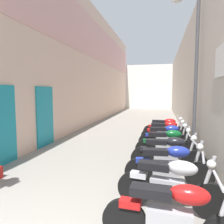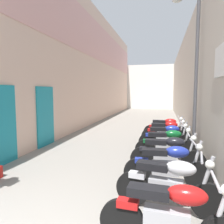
{
  "view_description": "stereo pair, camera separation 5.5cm",
  "coord_description": "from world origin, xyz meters",
  "px_view_note": "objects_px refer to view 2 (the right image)",
  "views": [
    {
      "loc": [
        1.55,
        -1.42,
        2.02
      ],
      "look_at": [
        0.01,
        5.14,
        1.37
      ],
      "focal_mm": 33.92,
      "sensor_mm": 36.0,
      "label": 1
    },
    {
      "loc": [
        1.61,
        -1.41,
        2.02
      ],
      "look_at": [
        0.01,
        5.14,
        1.37
      ],
      "focal_mm": 33.92,
      "sensor_mm": 36.0,
      "label": 2
    }
  ],
  "objects_px": {
    "motorcycle_third": "(168,165)",
    "motorcycle_seventh": "(166,132)",
    "motorcycle_fifth": "(167,143)",
    "motorcycle_sixth": "(167,137)",
    "motorcycle_eighth": "(166,128)",
    "motorcycle_second": "(170,183)",
    "motorcycle_nearest": "(172,215)",
    "motorcycle_fourth": "(168,153)",
    "street_lamp": "(193,65)"
  },
  "relations": [
    {
      "from": "motorcycle_eighth",
      "to": "motorcycle_nearest",
      "type": "bearing_deg",
      "value": -90.0
    },
    {
      "from": "motorcycle_seventh",
      "to": "motorcycle_eighth",
      "type": "distance_m",
      "value": 0.89
    },
    {
      "from": "motorcycle_third",
      "to": "motorcycle_sixth",
      "type": "bearing_deg",
      "value": 90.0
    },
    {
      "from": "motorcycle_fourth",
      "to": "motorcycle_eighth",
      "type": "bearing_deg",
      "value": 90.0
    },
    {
      "from": "motorcycle_fifth",
      "to": "street_lamp",
      "type": "height_order",
      "value": "street_lamp"
    },
    {
      "from": "motorcycle_fourth",
      "to": "motorcycle_third",
      "type": "bearing_deg",
      "value": -90.0
    },
    {
      "from": "motorcycle_nearest",
      "to": "motorcycle_seventh",
      "type": "distance_m",
      "value": 5.54
    },
    {
      "from": "motorcycle_third",
      "to": "motorcycle_seventh",
      "type": "xyz_separation_m",
      "value": [
        0.0,
        3.69,
        0.0
      ]
    },
    {
      "from": "motorcycle_sixth",
      "to": "motorcycle_seventh",
      "type": "xyz_separation_m",
      "value": [
        0.0,
        0.92,
        0.0
      ]
    },
    {
      "from": "motorcycle_third",
      "to": "motorcycle_seventh",
      "type": "relative_size",
      "value": 1.0
    },
    {
      "from": "motorcycle_sixth",
      "to": "motorcycle_eighth",
      "type": "height_order",
      "value": "same"
    },
    {
      "from": "motorcycle_fourth",
      "to": "motorcycle_eighth",
      "type": "height_order",
      "value": "same"
    },
    {
      "from": "motorcycle_fourth",
      "to": "motorcycle_sixth",
      "type": "xyz_separation_m",
      "value": [
        -0.0,
        1.89,
        0.0
      ]
    },
    {
      "from": "motorcycle_fourth",
      "to": "street_lamp",
      "type": "height_order",
      "value": "street_lamp"
    },
    {
      "from": "motorcycle_sixth",
      "to": "motorcycle_nearest",
      "type": "bearing_deg",
      "value": -90.0
    },
    {
      "from": "motorcycle_third",
      "to": "motorcycle_seventh",
      "type": "height_order",
      "value": "same"
    },
    {
      "from": "motorcycle_second",
      "to": "motorcycle_fifth",
      "type": "height_order",
      "value": "same"
    },
    {
      "from": "motorcycle_second",
      "to": "motorcycle_fifth",
      "type": "xyz_separation_m",
      "value": [
        0.0,
        2.79,
        0.0
      ]
    },
    {
      "from": "motorcycle_fourth",
      "to": "motorcycle_sixth",
      "type": "bearing_deg",
      "value": 90.0
    },
    {
      "from": "motorcycle_third",
      "to": "motorcycle_nearest",
      "type": "bearing_deg",
      "value": -90.0
    },
    {
      "from": "motorcycle_second",
      "to": "motorcycle_sixth",
      "type": "distance_m",
      "value": 3.69
    },
    {
      "from": "motorcycle_fifth",
      "to": "motorcycle_sixth",
      "type": "relative_size",
      "value": 1.0
    },
    {
      "from": "motorcycle_second",
      "to": "motorcycle_sixth",
      "type": "height_order",
      "value": "same"
    },
    {
      "from": "motorcycle_nearest",
      "to": "motorcycle_seventh",
      "type": "bearing_deg",
      "value": 90.0
    },
    {
      "from": "motorcycle_third",
      "to": "motorcycle_seventh",
      "type": "bearing_deg",
      "value": 90.0
    },
    {
      "from": "motorcycle_third",
      "to": "motorcycle_fifth",
      "type": "xyz_separation_m",
      "value": [
        -0.0,
        1.87,
        0.0
      ]
    },
    {
      "from": "motorcycle_nearest",
      "to": "motorcycle_sixth",
      "type": "bearing_deg",
      "value": 90.0
    },
    {
      "from": "motorcycle_second",
      "to": "motorcycle_third",
      "type": "relative_size",
      "value": 1.0
    },
    {
      "from": "motorcycle_third",
      "to": "motorcycle_eighth",
      "type": "height_order",
      "value": "same"
    },
    {
      "from": "motorcycle_sixth",
      "to": "motorcycle_eighth",
      "type": "bearing_deg",
      "value": 90.0
    },
    {
      "from": "motorcycle_third",
      "to": "street_lamp",
      "type": "relative_size",
      "value": 0.39
    },
    {
      "from": "motorcycle_second",
      "to": "motorcycle_nearest",
      "type": "bearing_deg",
      "value": -89.99
    },
    {
      "from": "motorcycle_nearest",
      "to": "motorcycle_fourth",
      "type": "relative_size",
      "value": 1.0
    },
    {
      "from": "motorcycle_eighth",
      "to": "motorcycle_second",
      "type": "bearing_deg",
      "value": -90.0
    },
    {
      "from": "motorcycle_seventh",
      "to": "motorcycle_second",
      "type": "bearing_deg",
      "value": -90.0
    },
    {
      "from": "motorcycle_second",
      "to": "motorcycle_sixth",
      "type": "xyz_separation_m",
      "value": [
        0.0,
        3.69,
        0.0
      ]
    },
    {
      "from": "motorcycle_nearest",
      "to": "motorcycle_third",
      "type": "distance_m",
      "value": 1.85
    },
    {
      "from": "motorcycle_fourth",
      "to": "street_lamp",
      "type": "xyz_separation_m",
      "value": [
        0.7,
        1.39,
        2.28
      ]
    },
    {
      "from": "motorcycle_fifth",
      "to": "motorcycle_seventh",
      "type": "bearing_deg",
      "value": 90.0
    },
    {
      "from": "motorcycle_fifth",
      "to": "motorcycle_nearest",
      "type": "bearing_deg",
      "value": -90.0
    },
    {
      "from": "motorcycle_nearest",
      "to": "motorcycle_fourth",
      "type": "distance_m",
      "value": 2.73
    },
    {
      "from": "street_lamp",
      "to": "motorcycle_seventh",
      "type": "bearing_deg",
      "value": 116.27
    },
    {
      "from": "motorcycle_third",
      "to": "motorcycle_sixth",
      "type": "xyz_separation_m",
      "value": [
        -0.0,
        2.77,
        0.0
      ]
    },
    {
      "from": "motorcycle_seventh",
      "to": "motorcycle_sixth",
      "type": "bearing_deg",
      "value": -90.0
    },
    {
      "from": "motorcycle_third",
      "to": "motorcycle_sixth",
      "type": "relative_size",
      "value": 1.0
    },
    {
      "from": "motorcycle_fifth",
      "to": "motorcycle_seventh",
      "type": "distance_m",
      "value": 1.82
    },
    {
      "from": "motorcycle_second",
      "to": "motorcycle_seventh",
      "type": "relative_size",
      "value": 1.0
    },
    {
      "from": "motorcycle_nearest",
      "to": "motorcycle_eighth",
      "type": "xyz_separation_m",
      "value": [
        0.0,
        6.44,
        0.0
      ]
    },
    {
      "from": "motorcycle_nearest",
      "to": "motorcycle_third",
      "type": "xyz_separation_m",
      "value": [
        -0.0,
        1.85,
        0.0
      ]
    },
    {
      "from": "motorcycle_second",
      "to": "street_lamp",
      "type": "distance_m",
      "value": 3.99
    }
  ]
}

